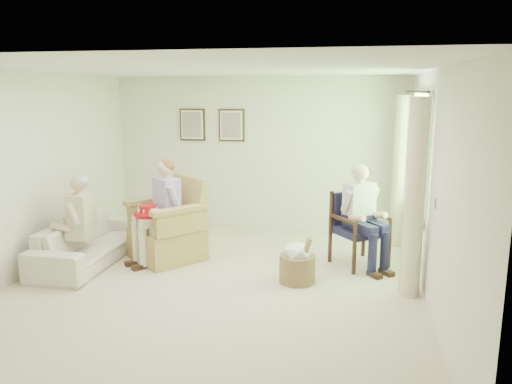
{
  "coord_description": "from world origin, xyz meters",
  "views": [
    {
      "loc": [
        1.64,
        -5.61,
        2.37
      ],
      "look_at": [
        0.38,
        0.71,
        1.05
      ],
      "focal_mm": 35.0,
      "sensor_mm": 36.0,
      "label": 1
    }
  ],
  "objects_px": {
    "wicker_armchair": "(168,233)",
    "person_dark": "(361,209)",
    "wood_armchair": "(360,225)",
    "red_hat": "(148,211)",
    "sofa": "(90,242)",
    "person_sofa": "(77,217)",
    "person_wicker": "(163,204)",
    "hatbox": "(298,262)"
  },
  "relations": [
    {
      "from": "wood_armchair",
      "to": "person_dark",
      "type": "height_order",
      "value": "person_dark"
    },
    {
      "from": "red_hat",
      "to": "person_wicker",
      "type": "bearing_deg",
      "value": 40.17
    },
    {
      "from": "person_dark",
      "to": "person_sofa",
      "type": "bearing_deg",
      "value": 154.53
    },
    {
      "from": "hatbox",
      "to": "red_hat",
      "type": "bearing_deg",
      "value": 172.95
    },
    {
      "from": "sofa",
      "to": "wood_armchair",
      "type": "bearing_deg",
      "value": -79.14
    },
    {
      "from": "person_sofa",
      "to": "red_hat",
      "type": "relative_size",
      "value": 3.38
    },
    {
      "from": "sofa",
      "to": "hatbox",
      "type": "xyz_separation_m",
      "value": [
        2.94,
        -0.18,
        -0.03
      ]
    },
    {
      "from": "sofa",
      "to": "person_wicker",
      "type": "xyz_separation_m",
      "value": [
        1.02,
        0.22,
        0.54
      ]
    },
    {
      "from": "person_sofa",
      "to": "red_hat",
      "type": "xyz_separation_m",
      "value": [
        0.85,
        0.34,
        0.04
      ]
    },
    {
      "from": "wood_armchair",
      "to": "person_sofa",
      "type": "distance_m",
      "value": 3.83
    },
    {
      "from": "sofa",
      "to": "person_wicker",
      "type": "bearing_deg",
      "value": -78.07
    },
    {
      "from": "wood_armchair",
      "to": "person_wicker",
      "type": "distance_m",
      "value": 2.74
    },
    {
      "from": "wicker_armchair",
      "to": "person_dark",
      "type": "distance_m",
      "value": 2.72
    },
    {
      "from": "person_wicker",
      "to": "wood_armchair",
      "type": "bearing_deg",
      "value": 50.28
    },
    {
      "from": "wood_armchair",
      "to": "sofa",
      "type": "relative_size",
      "value": 0.49
    },
    {
      "from": "person_dark",
      "to": "hatbox",
      "type": "relative_size",
      "value": 2.07
    },
    {
      "from": "wood_armchair",
      "to": "red_hat",
      "type": "bearing_deg",
      "value": 154.78
    },
    {
      "from": "wicker_armchair",
      "to": "person_sofa",
      "type": "distance_m",
      "value": 1.25
    },
    {
      "from": "wood_armchair",
      "to": "hatbox",
      "type": "distance_m",
      "value": 1.2
    },
    {
      "from": "wicker_armchair",
      "to": "person_dark",
      "type": "bearing_deg",
      "value": 43.64
    },
    {
      "from": "person_dark",
      "to": "person_wicker",
      "type": "bearing_deg",
      "value": 149.25
    },
    {
      "from": "person_dark",
      "to": "hatbox",
      "type": "height_order",
      "value": "person_dark"
    },
    {
      "from": "hatbox",
      "to": "person_sofa",
      "type": "bearing_deg",
      "value": -178.46
    },
    {
      "from": "wicker_armchair",
      "to": "person_sofa",
      "type": "relative_size",
      "value": 0.92
    },
    {
      "from": "red_hat",
      "to": "sofa",
      "type": "bearing_deg",
      "value": -174.97
    },
    {
      "from": "sofa",
      "to": "wicker_armchair",
      "type": "bearing_deg",
      "value": -70.19
    },
    {
      "from": "red_hat",
      "to": "person_dark",
      "type": "bearing_deg",
      "value": 9.41
    },
    {
      "from": "wicker_armchair",
      "to": "person_wicker",
      "type": "relative_size",
      "value": 0.82
    },
    {
      "from": "wicker_armchair",
      "to": "person_sofa",
      "type": "xyz_separation_m",
      "value": [
        -1.02,
        -0.63,
        0.34
      ]
    },
    {
      "from": "wood_armchair",
      "to": "sofa",
      "type": "distance_m",
      "value": 3.77
    },
    {
      "from": "wicker_armchair",
      "to": "red_hat",
      "type": "distance_m",
      "value": 0.51
    },
    {
      "from": "red_hat",
      "to": "wood_armchair",
      "type": "bearing_deg",
      "value": 12.58
    },
    {
      "from": "wicker_armchair",
      "to": "person_dark",
      "type": "relative_size",
      "value": 0.84
    },
    {
      "from": "wood_armchair",
      "to": "hatbox",
      "type": "relative_size",
      "value": 1.48
    },
    {
      "from": "wicker_armchair",
      "to": "wood_armchair",
      "type": "xyz_separation_m",
      "value": [
        2.68,
        0.34,
        0.17
      ]
    },
    {
      "from": "wicker_armchair",
      "to": "sofa",
      "type": "bearing_deg",
      "value": -120.37
    },
    {
      "from": "wood_armchair",
      "to": "person_wicker",
      "type": "height_order",
      "value": "person_wicker"
    },
    {
      "from": "wood_armchair",
      "to": "person_wicker",
      "type": "xyz_separation_m",
      "value": [
        -2.68,
        -0.49,
        0.3
      ]
    },
    {
      "from": "wicker_armchair",
      "to": "wood_armchair",
      "type": "distance_m",
      "value": 2.7
    },
    {
      "from": "person_wicker",
      "to": "person_dark",
      "type": "xyz_separation_m",
      "value": [
        2.68,
        0.33,
        -0.03
      ]
    },
    {
      "from": "person_wicker",
      "to": "person_sofa",
      "type": "distance_m",
      "value": 1.13
    },
    {
      "from": "wicker_armchair",
      "to": "person_sofa",
      "type": "height_order",
      "value": "person_sofa"
    }
  ]
}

